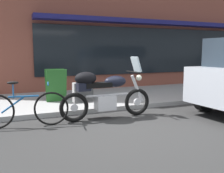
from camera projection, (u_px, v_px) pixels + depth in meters
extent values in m
plane|color=#2D2D2D|center=(123.00, 128.00, 4.96)|extent=(80.00, 80.00, 0.00)
cube|color=black|center=(187.00, 51.00, 10.84)|extent=(12.83, 0.06, 1.80)
cube|color=navy|center=(192.00, 24.00, 10.49)|extent=(12.83, 0.60, 0.16)
torus|color=black|center=(137.00, 102.00, 5.96)|extent=(0.65, 0.10, 0.64)
cylinder|color=silver|center=(137.00, 102.00, 5.96)|extent=(0.16, 0.06, 0.16)
torus|color=black|center=(74.00, 107.00, 5.37)|extent=(0.65, 0.10, 0.64)
cylinder|color=silver|center=(74.00, 107.00, 5.37)|extent=(0.16, 0.06, 0.16)
cube|color=silver|center=(105.00, 103.00, 5.64)|extent=(0.44, 0.30, 0.32)
cylinder|color=silver|center=(107.00, 95.00, 5.63)|extent=(1.00, 0.07, 0.06)
ellipsoid|color=black|center=(115.00, 81.00, 5.67)|extent=(0.52, 0.29, 0.26)
cube|color=black|center=(98.00, 85.00, 5.52)|extent=(0.60, 0.25, 0.11)
cube|color=black|center=(84.00, 87.00, 5.39)|extent=(0.28, 0.22, 0.18)
cylinder|color=silver|center=(137.00, 89.00, 5.92)|extent=(0.35, 0.07, 0.67)
cylinder|color=black|center=(133.00, 72.00, 5.82)|extent=(0.04, 0.62, 0.04)
cube|color=silver|center=(136.00, 64.00, 5.82)|extent=(0.15, 0.32, 0.35)
sphere|color=#EAEACC|center=(139.00, 78.00, 5.90)|extent=(0.14, 0.14, 0.14)
cube|color=#A3A3A3|center=(83.00, 92.00, 5.65)|extent=(0.44, 0.20, 0.44)
cube|color=black|center=(81.00, 92.00, 5.75)|extent=(0.37, 0.02, 0.03)
ellipsoid|color=black|center=(86.00, 78.00, 5.39)|extent=(0.48, 0.33, 0.28)
torus|color=black|center=(51.00, 109.00, 5.13)|extent=(0.70, 0.14, 0.70)
cylinder|color=#1E5999|center=(24.00, 96.00, 4.96)|extent=(0.58, 0.11, 0.04)
cylinder|color=#1E5999|center=(13.00, 105.00, 4.93)|extent=(0.45, 0.10, 0.33)
cylinder|color=#1E5999|center=(13.00, 91.00, 4.90)|extent=(0.03, 0.03, 0.30)
ellipsoid|color=black|center=(13.00, 83.00, 4.87)|extent=(0.23, 0.13, 0.06)
cylinder|color=#1E5999|center=(48.00, 84.00, 5.05)|extent=(0.09, 0.48, 0.03)
cylinder|color=black|center=(205.00, 98.00, 6.37)|extent=(0.68, 0.28, 0.66)
cube|color=#1E511E|center=(57.00, 86.00, 6.91)|extent=(0.55, 0.19, 0.91)
cube|color=#1E511E|center=(55.00, 85.00, 7.11)|extent=(0.55, 0.19, 0.91)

